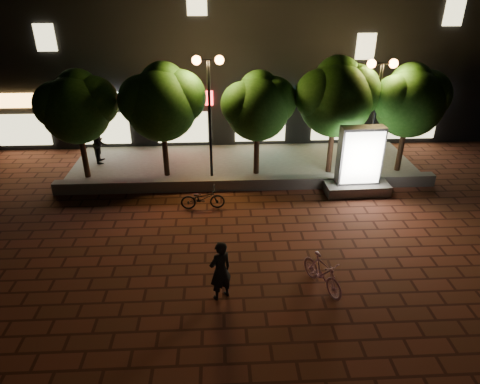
{
  "coord_description": "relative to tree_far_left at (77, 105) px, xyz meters",
  "views": [
    {
      "loc": [
        -1.12,
        -11.84,
        8.03
      ],
      "look_at": [
        -0.43,
        1.5,
        1.14
      ],
      "focal_mm": 31.46,
      "sensor_mm": 36.0,
      "label": 1
    }
  ],
  "objects": [
    {
      "name": "building_block",
      "position": [
        6.94,
        7.53,
        1.7
      ],
      "size": [
        28.0,
        8.12,
        11.3
      ],
      "color": "black",
      "rests_on": "ground"
    },
    {
      "name": "rider",
      "position": [
        5.77,
        -8.15,
        -2.38
      ],
      "size": [
        0.8,
        0.72,
        1.83
      ],
      "primitive_type": "imported",
      "rotation": [
        0.0,
        0.0,
        3.69
      ],
      "color": "black",
      "rests_on": "ground"
    },
    {
      "name": "tree_left",
      "position": [
        3.5,
        0.0,
        0.15
      ],
      "size": [
        3.6,
        3.0,
        4.89
      ],
      "color": "black",
      "rests_on": "sidewalk"
    },
    {
      "name": "street_lamp_left",
      "position": [
        5.45,
        -0.26,
        0.74
      ],
      "size": [
        1.26,
        0.36,
        5.18
      ],
      "color": "black",
      "rests_on": "sidewalk"
    },
    {
      "name": "retaining_wall",
      "position": [
        6.95,
        -1.46,
        -3.04
      ],
      "size": [
        16.0,
        0.45,
        0.5
      ],
      "primitive_type": "cube",
      "color": "slate",
      "rests_on": "ground"
    },
    {
      "name": "tree_far_left",
      "position": [
        0.0,
        0.0,
        0.0
      ],
      "size": [
        3.36,
        2.8,
        4.63
      ],
      "color": "black",
      "rests_on": "sidewalk"
    },
    {
      "name": "scooter_pink",
      "position": [
        8.66,
        -7.89,
        -2.77
      ],
      "size": [
        1.17,
        1.77,
        1.04
      ],
      "primitive_type": "imported",
      "rotation": [
        0.0,
        0.0,
        0.43
      ],
      "color": "#BA7899",
      "rests_on": "ground"
    },
    {
      "name": "pedestrian",
      "position": [
        0.2,
        1.63,
        -2.28
      ],
      "size": [
        0.81,
        0.99,
        1.87
      ],
      "primitive_type": "imported",
      "rotation": [
        0.0,
        0.0,
        1.69
      ],
      "color": "black",
      "rests_on": "sidewalk"
    },
    {
      "name": "tree_right",
      "position": [
        10.8,
        0.0,
        0.27
      ],
      "size": [
        3.72,
        3.1,
        5.07
      ],
      "color": "black",
      "rests_on": "sidewalk"
    },
    {
      "name": "tree_far_right",
      "position": [
        14.0,
        0.0,
        0.08
      ],
      "size": [
        3.48,
        2.9,
        4.76
      ],
      "color": "black",
      "rests_on": "sidewalk"
    },
    {
      "name": "scooter_parked",
      "position": [
        5.13,
        -3.06,
        -2.85
      ],
      "size": [
        1.7,
        0.63,
        0.88
      ],
      "primitive_type": "imported",
      "rotation": [
        0.0,
        0.0,
        1.6
      ],
      "color": "black",
      "rests_on": "ground"
    },
    {
      "name": "street_lamp_right",
      "position": [
        12.45,
        -0.26,
        0.6
      ],
      "size": [
        1.26,
        0.36,
        4.98
      ],
      "color": "black",
      "rests_on": "sidewalk"
    },
    {
      "name": "sidewalk",
      "position": [
        6.95,
        1.04,
        -3.25
      ],
      "size": [
        16.0,
        5.0,
        0.08
      ],
      "primitive_type": "cube",
      "color": "slate",
      "rests_on": "ground"
    },
    {
      "name": "ad_kiosk",
      "position": [
        11.43,
        -1.96,
        -2.15
      ],
      "size": [
        2.64,
        1.38,
        2.82
      ],
      "color": "slate",
      "rests_on": "ground"
    },
    {
      "name": "ground",
      "position": [
        6.95,
        -5.46,
        -3.29
      ],
      "size": [
        80.0,
        80.0,
        0.0
      ],
      "primitive_type": "plane",
      "color": "#5C281C",
      "rests_on": "ground"
    },
    {
      "name": "tree_mid",
      "position": [
        7.5,
        -0.0,
        -0.08
      ],
      "size": [
        3.24,
        2.7,
        4.5
      ],
      "color": "black",
      "rests_on": "sidewalk"
    }
  ]
}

